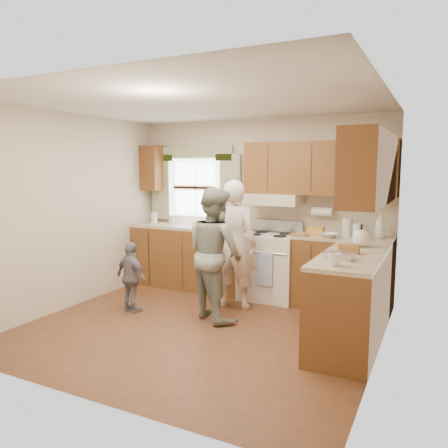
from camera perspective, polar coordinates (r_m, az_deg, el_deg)
The scene contains 6 objects.
room at distance 4.81m, azimuth -3.19°, elevation 0.70°, with size 3.80×3.80×3.80m.
kitchen_fixtures at distance 5.60m, azimuth 7.83°, elevation -2.68°, with size 3.80×2.25×2.15m.
stove at distance 6.10m, azimuth 6.05°, elevation -5.36°, with size 0.76×0.67×1.07m.
woman_left at distance 5.61m, azimuth 1.28°, elevation -2.66°, with size 0.61×0.40×1.66m, color white.
woman_right at distance 5.22m, azimuth -1.17°, elevation -3.85°, with size 0.77×0.60×1.58m, color #294034.
child at distance 5.62m, azimuth -12.00°, elevation -6.81°, with size 0.52×0.22×0.89m, color slate.
Camera 1 is at (2.37, -4.15, 1.81)m, focal length 35.00 mm.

